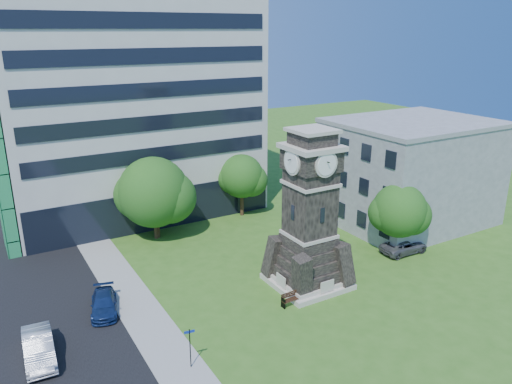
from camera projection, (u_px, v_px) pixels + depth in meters
ground at (290, 305)px, 35.79m from camera, size 160.00×160.00×0.00m
sidewalk at (139, 309)px, 35.30m from camera, size 3.00×70.00×0.06m
street at (7, 346)px, 31.21m from camera, size 14.00×80.00×0.02m
clock_tower at (309, 220)px, 37.23m from camera, size 5.40×5.40×12.22m
office_tall at (125, 77)px, 50.99m from camera, size 26.20×15.11×28.60m
office_low at (410, 171)px, 50.35m from camera, size 15.20×12.20×10.40m
car_street_mid at (39, 348)px, 29.73m from camera, size 1.95×4.87×1.57m
car_street_north at (104, 304)px, 34.83m from camera, size 2.73×4.53×1.23m
car_east_lot at (404, 246)px, 44.06m from camera, size 4.53×2.25×1.23m
park_bench at (293, 298)px, 35.81m from camera, size 1.92×0.51×0.99m
street_sign at (190, 344)px, 28.72m from camera, size 0.62×0.06×2.58m
tree_nw at (155, 194)px, 46.03m from camera, size 7.23×6.57×7.86m
tree_nc at (156, 196)px, 46.31m from camera, size 5.96×5.42×7.02m
tree_ne at (242, 178)px, 51.95m from camera, size 5.03×4.57×6.61m
tree_east at (400, 212)px, 42.97m from camera, size 5.18×4.71×6.38m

